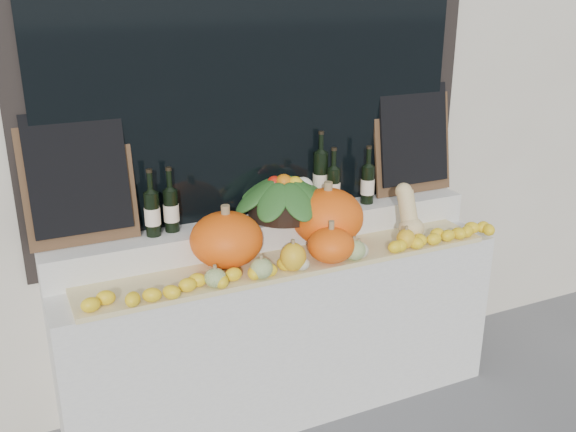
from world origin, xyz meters
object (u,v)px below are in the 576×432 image
(wine_bottle_tall, at_px, (320,178))
(produce_bowl, at_px, (284,196))
(pumpkin_left, at_px, (226,239))
(pumpkin_right, at_px, (327,217))
(butternut_squash, at_px, (409,215))

(wine_bottle_tall, bearing_deg, produce_bowl, -164.91)
(pumpkin_left, height_order, wine_bottle_tall, wine_bottle_tall)
(pumpkin_left, relative_size, pumpkin_right, 0.94)
(produce_bowl, bearing_deg, pumpkin_left, -155.47)
(pumpkin_right, height_order, butternut_squash, pumpkin_right)
(pumpkin_right, relative_size, butternut_squash, 1.31)
(pumpkin_left, relative_size, wine_bottle_tall, 0.85)
(butternut_squash, bearing_deg, produce_bowl, 158.55)
(pumpkin_left, xyz_separation_m, butternut_squash, (1.00, -0.07, -0.01))
(butternut_squash, xyz_separation_m, wine_bottle_tall, (-0.37, 0.31, 0.16))
(produce_bowl, distance_m, wine_bottle_tall, 0.26)
(pumpkin_right, bearing_deg, butternut_squash, -12.62)
(butternut_squash, relative_size, wine_bottle_tall, 0.69)
(pumpkin_right, distance_m, wine_bottle_tall, 0.26)
(pumpkin_right, relative_size, wine_bottle_tall, 0.90)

